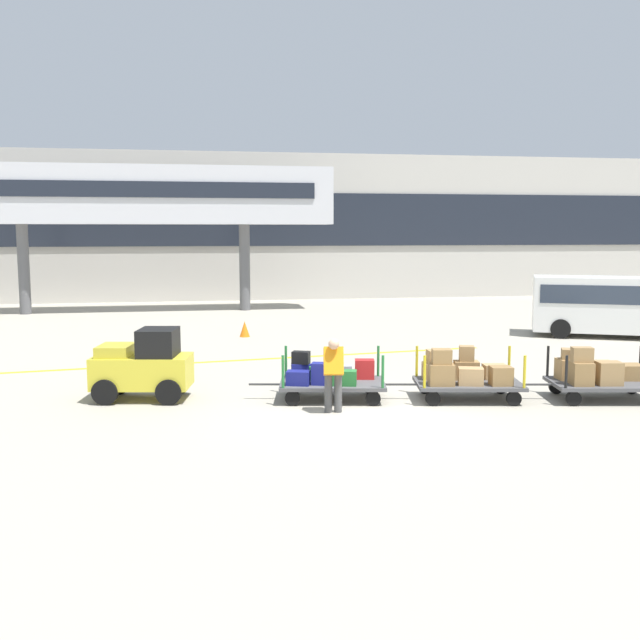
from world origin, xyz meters
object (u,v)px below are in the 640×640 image
object	(u,v)px
baggage_tug	(144,366)
safety_cone_near	(245,329)
baggage_cart_middle	(463,375)
baggage_cart_lead	(329,377)
shuttle_van	(604,302)
baggage_handler	(333,372)
baggage_cart_tail	(598,375)

from	to	relation	value
baggage_tug	safety_cone_near	world-z (taller)	baggage_tug
baggage_cart_middle	safety_cone_near	xyz separation A→B (m)	(-4.08, 10.54, -0.29)
baggage_cart_middle	safety_cone_near	size ratio (longest dim) A/B	5.60
baggage_tug	baggage_cart_lead	world-z (taller)	baggage_tug
baggage_tug	safety_cone_near	bearing A→B (deg)	72.89
baggage_cart_lead	safety_cone_near	distance (m)	10.07
shuttle_van	safety_cone_near	bearing A→B (deg)	170.47
baggage_handler	safety_cone_near	distance (m)	11.30
baggage_cart_lead	baggage_tug	bearing A→B (deg)	170.36
baggage_tug	baggage_handler	size ratio (longest dim) A/B	1.45
baggage_cart_tail	baggage_cart_middle	bearing A→B (deg)	170.74
baggage_cart_tail	safety_cone_near	size ratio (longest dim) A/B	5.60
baggage_cart_middle	baggage_cart_tail	size ratio (longest dim) A/B	1.00
baggage_cart_middle	shuttle_van	world-z (taller)	shuttle_van
baggage_tug	shuttle_van	bearing A→B (deg)	25.23
baggage_tug	safety_cone_near	xyz separation A→B (m)	(2.87, 9.31, -0.48)
baggage_cart_lead	baggage_handler	distance (m)	1.30
baggage_tug	baggage_cart_middle	size ratio (longest dim) A/B	0.73
baggage_cart_lead	baggage_cart_tail	bearing A→B (deg)	-9.94
safety_cone_near	baggage_cart_tail	bearing A→B (deg)	-57.52
baggage_cart_tail	shuttle_van	world-z (taller)	shuttle_van
shuttle_van	safety_cone_near	xyz separation A→B (m)	(-12.46, 2.09, -0.96)
baggage_tug	shuttle_van	distance (m)	16.95
shuttle_van	baggage_handler	bearing A→B (deg)	-141.33
baggage_tug	shuttle_van	world-z (taller)	shuttle_van
baggage_cart_lead	safety_cone_near	size ratio (longest dim) A/B	5.60
baggage_cart_tail	baggage_handler	world-z (taller)	baggage_handler
baggage_tug	baggage_cart_lead	bearing A→B (deg)	-9.64
baggage_cart_tail	baggage_handler	xyz separation A→B (m)	(-5.99, -0.22, 0.31)
baggage_cart_lead	baggage_handler	xyz separation A→B (m)	(-0.15, -1.24, 0.38)
baggage_cart_middle	baggage_handler	xyz separation A→B (m)	(-3.05, -0.69, 0.30)
baggage_cart_middle	shuttle_van	bearing A→B (deg)	45.25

